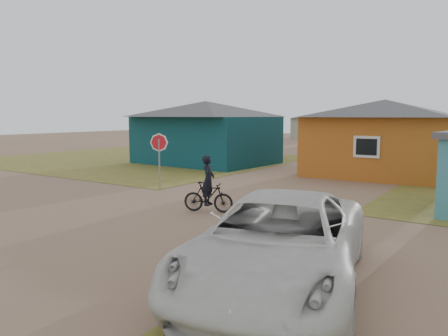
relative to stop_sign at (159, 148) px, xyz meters
The scene contains 9 objects.
ground 6.16m from the stop_sign, 45.73° to the right, with size 120.00×120.00×0.00m, color #89664F.
grass_nw 13.32m from the stop_sign, 138.40° to the left, with size 20.00×18.00×0.00m, color olive.
house_teal 10.26m from the stop_sign, 115.28° to the left, with size 8.93×7.08×4.00m.
house_yellow 11.81m from the stop_sign, 55.88° to the left, with size 7.72×6.76×3.90m.
house_pale_west 29.83m from the stop_sign, 93.61° to the left, with size 7.04×6.15×3.60m.
house_pale_north 42.92m from the stop_sign, 103.31° to the left, with size 6.28×5.81×3.40m.
stop_sign is the anchor object (origin of this frame).
cyclist 4.98m from the stop_sign, 29.27° to the right, with size 1.68×0.98×1.84m.
vehicle 11.21m from the stop_sign, 36.93° to the right, with size 2.76×5.99×1.67m, color silver.
Camera 1 is at (8.20, -9.29, 3.09)m, focal length 35.00 mm.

